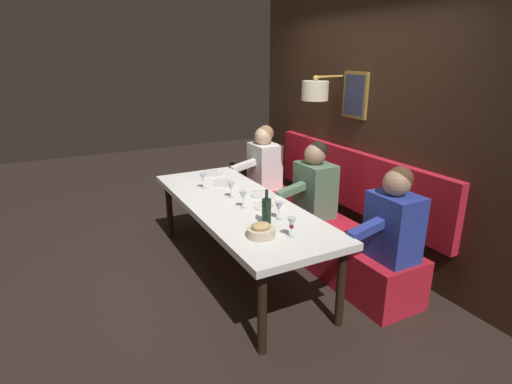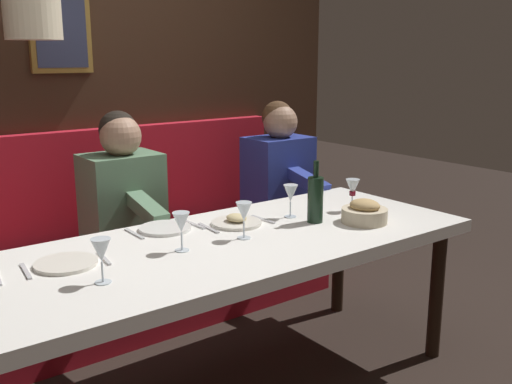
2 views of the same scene
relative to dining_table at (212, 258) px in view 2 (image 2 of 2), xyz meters
name	(u,v)px [view 2 (image 2 of 2)]	position (x,y,z in m)	size (l,w,h in m)	color
dining_table	(212,258)	(0.00, 0.00, 0.00)	(0.90, 2.45, 0.74)	silver
banquette_bench	(127,291)	(0.89, 0.00, -0.45)	(0.52, 2.65, 0.45)	red
back_wall_panel	(75,82)	(1.46, 0.00, 0.69)	(0.59, 3.85, 2.90)	#382316
diner_nearest	(279,167)	(0.88, -1.09, 0.14)	(0.60, 0.40, 0.79)	#283893
diner_near	(123,190)	(0.88, 0.00, 0.14)	(0.60, 0.40, 0.79)	#567A5B
place_setting_1	(165,228)	(0.31, 0.06, 0.07)	(0.24, 0.31, 0.01)	silver
place_setting_2	(237,221)	(0.18, -0.26, 0.08)	(0.24, 0.31, 0.05)	silver
place_setting_3	(66,263)	(0.12, 0.59, 0.07)	(0.24, 0.33, 0.01)	silver
wine_glass_0	(291,194)	(0.12, -0.55, 0.18)	(0.07, 0.07, 0.16)	silver
wine_glass_1	(101,252)	(-0.13, 0.54, 0.18)	(0.07, 0.07, 0.16)	silver
wine_glass_2	(182,224)	(0.00, 0.14, 0.18)	(0.07, 0.07, 0.16)	silver
wine_glass_3	(353,188)	(0.03, -0.89, 0.18)	(0.07, 0.07, 0.16)	silver
wine_glass_4	(244,213)	(-0.02, -0.16, 0.18)	(0.07, 0.07, 0.16)	silver
wine_bottle	(315,199)	(-0.02, -0.58, 0.18)	(0.08, 0.08, 0.30)	black
bread_bowl	(365,213)	(-0.17, -0.77, 0.11)	(0.22, 0.22, 0.12)	beige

